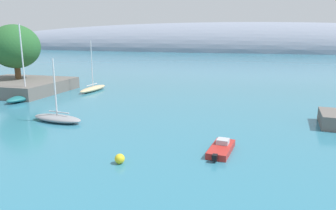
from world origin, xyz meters
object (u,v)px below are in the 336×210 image
sailboat_teal_mid_mooring (26,96)px  mooring_buoy_yellow (120,159)px  tree_clump_shore (15,47)px  sailboat_grey_outer_mooring (57,118)px  sailboat_sand_near_shore (93,88)px  motorboat_red_alongside_breakwater (221,148)px

sailboat_teal_mid_mooring → mooring_buoy_yellow: (22.74, -17.43, -0.20)m
mooring_buoy_yellow → tree_clump_shore: bearing=141.0°
sailboat_grey_outer_mooring → mooring_buoy_yellow: (11.27, -8.52, -0.06)m
sailboat_teal_mid_mooring → mooring_buoy_yellow: 28.65m
sailboat_sand_near_shore → mooring_buoy_yellow: sailboat_sand_near_shore is taller
sailboat_teal_mid_mooring → motorboat_red_alongside_breakwater: 32.35m
sailboat_sand_near_shore → mooring_buoy_yellow: 31.72m
sailboat_sand_near_shore → sailboat_teal_mid_mooring: size_ratio=0.78×
tree_clump_shore → motorboat_red_alongside_breakwater: size_ratio=1.98×
motorboat_red_alongside_breakwater → sailboat_sand_near_shore: bearing=52.6°
motorboat_red_alongside_breakwater → mooring_buoy_yellow: 8.15m
tree_clump_shore → mooring_buoy_yellow: (29.69, -24.06, -6.93)m
sailboat_sand_near_shore → sailboat_teal_mid_mooring: sailboat_teal_mid_mooring is taller
sailboat_grey_outer_mooring → motorboat_red_alongside_breakwater: bearing=174.5°
sailboat_grey_outer_mooring → motorboat_red_alongside_breakwater: (18.14, -4.13, -0.13)m
sailboat_sand_near_shore → motorboat_red_alongside_breakwater: sailboat_sand_near_shore is taller
motorboat_red_alongside_breakwater → mooring_buoy_yellow: (-6.87, -4.39, 0.07)m
sailboat_sand_near_shore → mooring_buoy_yellow: size_ratio=11.19×
tree_clump_shore → sailboat_grey_outer_mooring: bearing=-40.1°
mooring_buoy_yellow → sailboat_teal_mid_mooring: bearing=142.5°
sailboat_sand_near_shore → motorboat_red_alongside_breakwater: bearing=-130.1°
sailboat_sand_near_shore → motorboat_red_alongside_breakwater: size_ratio=1.83×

